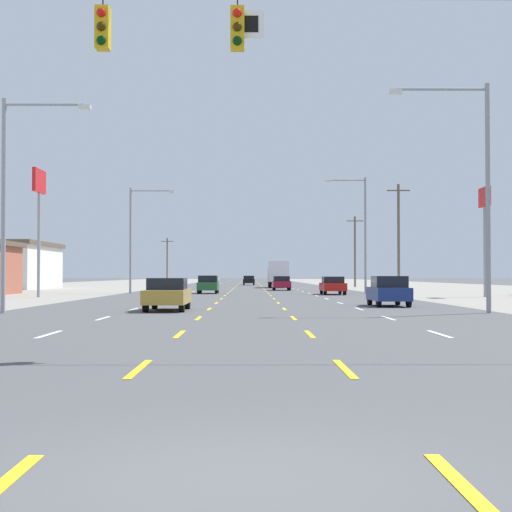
{
  "coord_description": "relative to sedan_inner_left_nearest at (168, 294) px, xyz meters",
  "views": [
    {
      "loc": [
        0.14,
        -5.98,
        1.6
      ],
      "look_at": [
        0.84,
        78.04,
        3.68
      ],
      "focal_mm": 53.43,
      "sensor_mm": 36.0,
      "label": 1
    }
  ],
  "objects": [
    {
      "name": "utility_pole_right_row_2",
      "position": [
        17.58,
        66.08,
        4.1
      ],
      "size": [
        2.2,
        0.26,
        9.32
      ],
      "color": "brown",
      "rests_on": "ground"
    },
    {
      "name": "pole_sign_right_row_1",
      "position": [
        20.65,
        20.57,
        5.3
      ],
      "size": [
        0.24,
        2.24,
        7.93
      ],
      "color": "gray",
      "rests_on": "ground"
    },
    {
      "name": "lane_markings",
      "position": [
        3.54,
        76.4,
        -0.75
      ],
      "size": [
        10.64,
        227.6,
        0.01
      ],
      "color": "white",
      "rests_on": "ground"
    },
    {
      "name": "sedan_inner_right_far",
      "position": [
        6.95,
        44.23,
        0.0
      ],
      "size": [
        1.8,
        4.5,
        1.46
      ],
      "color": "maroon",
      "rests_on": "ground"
    },
    {
      "name": "utility_pole_right_row_1",
      "position": [
        17.86,
        38.1,
        4.56
      ],
      "size": [
        2.2,
        0.26,
        10.24
      ],
      "color": "brown",
      "rests_on": "ground"
    },
    {
      "name": "sedan_far_right_mid",
      "position": [
        10.41,
        27.51,
        0.0
      ],
      "size": [
        1.8,
        4.5,
        1.46
      ],
      "color": "red",
      "rests_on": "ground"
    },
    {
      "name": "signal_span_wire",
      "position": [
        2.85,
        -17.69,
        4.19
      ],
      "size": [
        25.14,
        0.53,
        8.65
      ],
      "color": "brown",
      "rests_on": "ground"
    },
    {
      "name": "hatchback_inner_left_midfar",
      "position": [
        0.13,
        30.94,
        0.03
      ],
      "size": [
        1.72,
        3.9,
        1.54
      ],
      "color": "#235B2D",
      "rests_on": "ground"
    },
    {
      "name": "lot_apron_right",
      "position": [
        28.29,
        37.9,
        -0.75
      ],
      "size": [
        28.0,
        440.0,
        0.01
      ],
      "primitive_type": "cube",
      "color": "gray",
      "rests_on": "ground"
    },
    {
      "name": "sedan_center_turn_farthest",
      "position": [
        3.55,
        83.88,
        0.0
      ],
      "size": [
        1.8,
        4.5,
        1.46
      ],
      "color": "black",
      "rests_on": "ground"
    },
    {
      "name": "ground_plane",
      "position": [
        3.54,
        37.9,
        -0.76
      ],
      "size": [
        572.0,
        572.0,
        0.0
      ],
      "primitive_type": "plane",
      "color": "#4C4C4F"
    },
    {
      "name": "hatchback_far_right_near",
      "position": [
        10.77,
        4.67,
        0.03
      ],
      "size": [
        1.72,
        3.9,
        1.54
      ],
      "color": "navy",
      "rests_on": "ground"
    },
    {
      "name": "streetlight_left_row_1",
      "position": [
        -6.2,
        31.52,
        4.54
      ],
      "size": [
        3.96,
        0.26,
        9.12
      ],
      "color": "gray",
      "rests_on": "ground"
    },
    {
      "name": "pole_sign_left_row_1",
      "position": [
        -11.38,
        20.26,
        6.43
      ],
      "size": [
        0.24,
        2.78,
        9.14
      ],
      "color": "gray",
      "rests_on": "ground"
    },
    {
      "name": "streetlight_right_row_0",
      "position": [
        13.26,
        -2.3,
        4.86
      ],
      "size": [
        4.23,
        0.26,
        9.67
      ],
      "color": "gray",
      "rests_on": "ground"
    },
    {
      "name": "sedan_inner_left_nearest",
      "position": [
        0.0,
        0.0,
        0.0
      ],
      "size": [
        1.8,
        4.5,
        1.46
      ],
      "color": "#B28C33",
      "rests_on": "ground"
    },
    {
      "name": "streetlight_left_row_0",
      "position": [
        -6.23,
        -2.3,
        4.45
      ],
      "size": [
        3.72,
        0.26,
        8.99
      ],
      "color": "gray",
      "rests_on": "ground"
    },
    {
      "name": "box_truck_inner_right_farther",
      "position": [
        7.22,
        60.42,
        1.08
      ],
      "size": [
        2.4,
        7.2,
        3.23
      ],
      "color": "maroon",
      "rests_on": "ground"
    },
    {
      "name": "streetlight_right_row_1",
      "position": [
        13.36,
        31.52,
        4.99
      ],
      "size": [
        3.64,
        0.26,
        10.05
      ],
      "color": "gray",
      "rests_on": "ground"
    },
    {
      "name": "utility_pole_left_row_3",
      "position": [
        -11.28,
        103.71,
        3.56
      ],
      "size": [
        2.2,
        0.26,
        8.26
      ],
      "color": "brown",
      "rests_on": "ground"
    }
  ]
}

